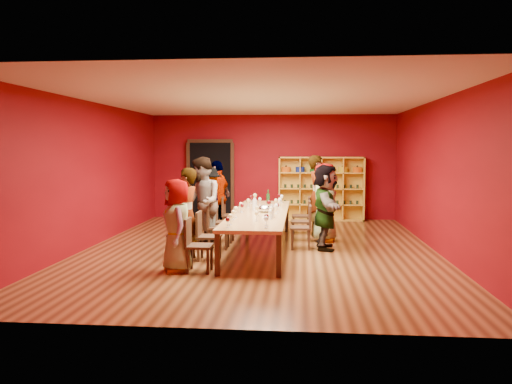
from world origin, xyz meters
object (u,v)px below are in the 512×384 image
chair_person_left_2 (215,224)px  person_right_3 (325,202)px  person_left_2 (202,203)px  tasting_table (259,215)px  chair_person_left_0 (195,242)px  wine_bottle (268,198)px  chair_person_left_3 (221,219)px  person_left_4 (218,197)px  person_left_3 (208,204)px  shelving_unit (321,186)px  chair_person_left_1 (205,233)px  person_left_1 (186,214)px  spittoon_bowl (265,209)px  person_right_2 (325,207)px  chair_person_left_4 (228,213)px  chair_person_right_2 (305,225)px  chair_person_right_4 (304,213)px  chair_person_right_3 (304,219)px  person_left_0 (177,225)px  person_right_4 (317,195)px

chair_person_left_2 → person_right_3: bearing=24.0°
chair_person_left_2 → person_left_2: 0.51m
tasting_table → chair_person_left_0: size_ratio=5.06×
person_left_2 → wine_bottle: bearing=119.8°
chair_person_left_3 → person_left_4: 1.23m
person_left_2 → person_left_3: bearing=158.2°
chair_person_left_0 → shelving_unit: bearing=69.7°
chair_person_left_1 → person_left_1: bearing=180.0°
spittoon_bowl → wine_bottle: 1.54m
tasting_table → person_left_1: person_left_1 is taller
person_left_4 → person_right_2: size_ratio=1.02×
person_left_2 → chair_person_left_3: (0.26, 0.72, -0.44)m
tasting_table → person_right_2: 1.34m
person_left_3 → person_left_2: bearing=4.0°
chair_person_left_4 → chair_person_right_2: bearing=-43.5°
chair_person_left_0 → person_left_4: size_ratio=0.51×
person_right_3 → wine_bottle: person_right_3 is taller
chair_person_left_1 → chair_person_right_4: 3.48m
chair_person_left_2 → chair_person_right_3: same height
chair_person_left_3 → person_right_3: 2.30m
chair_person_right_4 → chair_person_left_4: bearing=-178.3°
shelving_unit → person_left_4: 3.55m
tasting_table → person_left_0: person_left_0 is taller
person_left_3 → chair_person_right_3: person_left_3 is taller
chair_person_left_2 → wine_bottle: bearing=58.9°
shelving_unit → chair_person_right_4: bearing=-101.4°
chair_person_right_4 → person_right_2: bearing=-76.9°
wine_bottle → person_left_4: bearing=168.9°
chair_person_left_4 → person_right_3: size_ratio=0.52×
person_right_3 → spittoon_bowl: size_ratio=6.09×
person_left_1 → chair_person_right_3: (2.16, 2.06, -0.35)m
chair_person_left_3 → chair_person_left_4: (0.00, 1.14, 0.00)m
chair_person_left_1 → chair_person_right_2: (1.82, 1.19, 0.00)m
chair_person_left_1 → chair_person_left_4: bearing=90.0°
person_left_1 → chair_person_left_4: (0.34, 2.92, -0.35)m
person_left_0 → chair_person_right_4: size_ratio=1.73×
chair_person_left_3 → person_right_3: person_right_3 is taller
chair_person_left_4 → person_left_4: (-0.25, -0.00, 0.38)m
chair_person_left_2 → chair_person_right_4: bearing=46.4°
chair_person_right_2 → wine_bottle: wine_bottle is taller
tasting_table → person_left_0: size_ratio=2.93×
chair_person_right_3 → chair_person_right_4: size_ratio=1.00×
person_right_3 → person_left_4: bearing=80.7°
chair_person_right_4 → person_right_4: 0.54m
person_left_1 → spittoon_bowl: 1.77m
person_left_0 → person_left_2: 1.94m
person_left_1 → person_left_4: person_left_4 is taller
chair_person_left_1 → person_right_3: bearing=42.4°
person_left_3 → chair_person_right_3: bearing=100.9°
spittoon_bowl → wine_bottle: (-0.03, 1.54, 0.06)m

